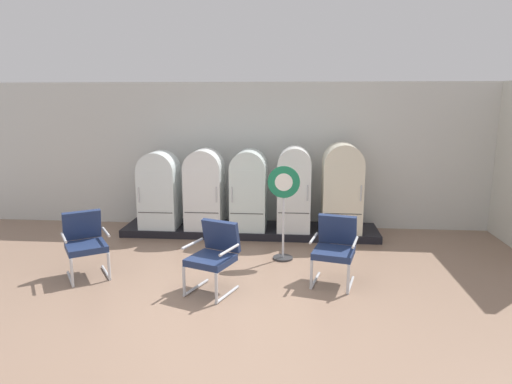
% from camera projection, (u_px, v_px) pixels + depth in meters
% --- Properties ---
extents(ground, '(12.00, 10.00, 0.05)m').
position_uv_depth(ground, '(226.00, 306.00, 5.71)').
color(ground, '#8B6D59').
extents(back_wall, '(11.76, 0.12, 2.85)m').
position_uv_depth(back_wall, '(253.00, 155.00, 8.98)').
color(back_wall, silver).
rests_on(back_wall, ground).
extents(display_plinth, '(4.80, 0.95, 0.14)m').
position_uv_depth(display_plinth, '(250.00, 230.00, 8.64)').
color(display_plinth, black).
rests_on(display_plinth, ground).
extents(refrigerator_0, '(0.70, 0.62, 1.44)m').
position_uv_depth(refrigerator_0, '(159.00, 188.00, 8.48)').
color(refrigerator_0, white).
rests_on(refrigerator_0, display_plinth).
extents(refrigerator_1, '(0.68, 0.63, 1.49)m').
position_uv_depth(refrigerator_1, '(204.00, 187.00, 8.41)').
color(refrigerator_1, white).
rests_on(refrigerator_1, display_plinth).
extents(refrigerator_2, '(0.65, 0.71, 1.48)m').
position_uv_depth(refrigerator_2, '(249.00, 187.00, 8.38)').
color(refrigerator_2, silver).
rests_on(refrigerator_2, display_plinth).
extents(refrigerator_3, '(0.60, 0.68, 1.55)m').
position_uv_depth(refrigerator_3, '(294.00, 186.00, 8.28)').
color(refrigerator_3, white).
rests_on(refrigerator_3, display_plinth).
extents(refrigerator_4, '(0.71, 0.72, 1.62)m').
position_uv_depth(refrigerator_4, '(342.00, 185.00, 8.22)').
color(refrigerator_4, beige).
rests_on(refrigerator_4, display_plinth).
extents(armchair_left, '(0.80, 0.83, 0.94)m').
position_uv_depth(armchair_left, '(85.00, 240.00, 6.52)').
color(armchair_left, silver).
rests_on(armchair_left, ground).
extents(armchair_right, '(0.70, 0.75, 0.94)m').
position_uv_depth(armchair_right, '(335.00, 246.00, 6.28)').
color(armchair_right, silver).
rests_on(armchair_right, ground).
extents(armchair_center, '(0.75, 0.79, 0.94)m').
position_uv_depth(armchair_center, '(214.00, 253.00, 6.01)').
color(armchair_center, silver).
rests_on(armchair_center, ground).
extents(sign_stand, '(0.50, 0.32, 1.52)m').
position_uv_depth(sign_stand, '(283.00, 212.00, 7.12)').
color(sign_stand, '#2D2D30').
rests_on(sign_stand, ground).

